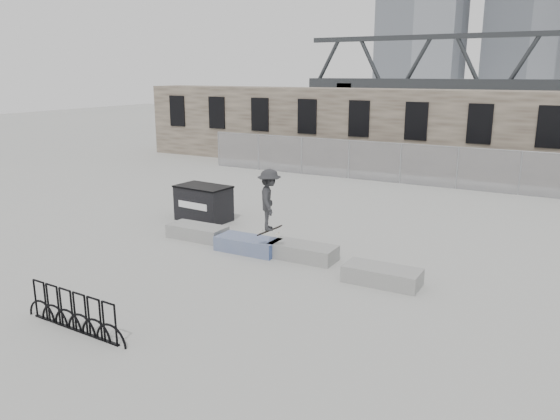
{
  "coord_description": "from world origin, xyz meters",
  "views": [
    {
      "loc": [
        7.71,
        -13.88,
        5.42
      ],
      "look_at": [
        -0.14,
        0.35,
        1.3
      ],
      "focal_mm": 35.0,
      "sensor_mm": 36.0,
      "label": 1
    }
  ],
  "objects_px": {
    "planter_far_left": "(197,231)",
    "skateboarder": "(269,200)",
    "bike_rack": "(73,312)",
    "planter_center_left": "(248,244)",
    "planter_center_right": "(303,251)",
    "planter_offset": "(382,275)",
    "dumpster": "(204,203)"
  },
  "relations": [
    {
      "from": "planter_center_left",
      "to": "planter_center_right",
      "type": "distance_m",
      "value": 1.81
    },
    {
      "from": "planter_far_left",
      "to": "skateboarder",
      "type": "bearing_deg",
      "value": -13.42
    },
    {
      "from": "planter_far_left",
      "to": "dumpster",
      "type": "bearing_deg",
      "value": 121.19
    },
    {
      "from": "bike_rack",
      "to": "planter_center_right",
      "type": "bearing_deg",
      "value": 71.15
    },
    {
      "from": "dumpster",
      "to": "bike_rack",
      "type": "height_order",
      "value": "dumpster"
    },
    {
      "from": "planter_center_right",
      "to": "skateboarder",
      "type": "bearing_deg",
      "value": -142.2
    },
    {
      "from": "planter_center_right",
      "to": "planter_offset",
      "type": "distance_m",
      "value": 2.8
    },
    {
      "from": "planter_center_right",
      "to": "skateboarder",
      "type": "relative_size",
      "value": 1.0
    },
    {
      "from": "planter_center_right",
      "to": "dumpster",
      "type": "relative_size",
      "value": 0.95
    },
    {
      "from": "planter_offset",
      "to": "dumpster",
      "type": "relative_size",
      "value": 0.95
    },
    {
      "from": "planter_center_right",
      "to": "bike_rack",
      "type": "bearing_deg",
      "value": -108.85
    },
    {
      "from": "planter_center_right",
      "to": "skateboarder",
      "type": "xyz_separation_m",
      "value": [
        -0.8,
        -0.62,
        1.6
      ]
    },
    {
      "from": "planter_center_left",
      "to": "bike_rack",
      "type": "height_order",
      "value": "bike_rack"
    },
    {
      "from": "planter_center_left",
      "to": "planter_center_right",
      "type": "height_order",
      "value": "same"
    },
    {
      "from": "planter_offset",
      "to": "planter_center_right",
      "type": "bearing_deg",
      "value": 164.58
    },
    {
      "from": "planter_center_right",
      "to": "bike_rack",
      "type": "relative_size",
      "value": 0.64
    },
    {
      "from": "planter_center_left",
      "to": "planter_center_right",
      "type": "bearing_deg",
      "value": 6.32
    },
    {
      "from": "planter_offset",
      "to": "skateboarder",
      "type": "relative_size",
      "value": 1.0
    },
    {
      "from": "bike_rack",
      "to": "planter_far_left",
      "type": "bearing_deg",
      "value": 105.0
    },
    {
      "from": "bike_rack",
      "to": "dumpster",
      "type": "bearing_deg",
      "value": 109.02
    },
    {
      "from": "planter_far_left",
      "to": "bike_rack",
      "type": "xyz_separation_m",
      "value": [
        1.8,
        -6.7,
        0.19
      ]
    },
    {
      "from": "planter_offset",
      "to": "bike_rack",
      "type": "distance_m",
      "value": 7.62
    },
    {
      "from": "planter_far_left",
      "to": "planter_center_right",
      "type": "relative_size",
      "value": 1.0
    },
    {
      "from": "planter_far_left",
      "to": "planter_offset",
      "type": "relative_size",
      "value": 1.0
    },
    {
      "from": "planter_offset",
      "to": "bike_rack",
      "type": "relative_size",
      "value": 0.64
    },
    {
      "from": "dumpster",
      "to": "skateboarder",
      "type": "distance_m",
      "value": 5.34
    },
    {
      "from": "planter_center_right",
      "to": "bike_rack",
      "type": "xyz_separation_m",
      "value": [
        -2.24,
        -6.55,
        0.19
      ]
    },
    {
      "from": "planter_far_left",
      "to": "planter_offset",
      "type": "xyz_separation_m",
      "value": [
        6.73,
        -0.9,
        0.0
      ]
    },
    {
      "from": "dumpster",
      "to": "skateboarder",
      "type": "height_order",
      "value": "skateboarder"
    },
    {
      "from": "dumpster",
      "to": "planter_offset",
      "type": "bearing_deg",
      "value": -15.05
    },
    {
      "from": "bike_rack",
      "to": "skateboarder",
      "type": "relative_size",
      "value": 1.57
    },
    {
      "from": "dumpster",
      "to": "skateboarder",
      "type": "relative_size",
      "value": 1.05
    }
  ]
}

